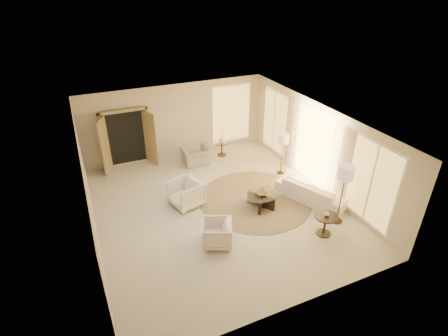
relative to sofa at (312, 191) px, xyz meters
name	(u,v)px	position (x,y,z in m)	size (l,w,h in m)	color
room	(217,168)	(-2.87, 0.81, 1.07)	(7.04, 8.04, 2.83)	beige
windows_right	(314,147)	(0.58, 0.91, 1.03)	(0.10, 6.40, 2.40)	#F7C663
window_back_corner	(232,114)	(-0.57, 4.76, 1.03)	(1.70, 0.10, 2.40)	#F7C663
curtains_right	(296,138)	(0.53, 1.81, 0.98)	(0.06, 5.20, 2.60)	#CEAF8E
french_doors	(127,139)	(-4.77, 4.63, 0.74)	(1.95, 0.66, 2.16)	#A28D57
area_rug	(255,199)	(-1.59, 0.75, -0.32)	(3.55, 3.55, 0.01)	#493A28
sofa	(312,191)	(0.00, 0.00, 0.00)	(2.22, 0.87, 0.65)	white
armchair_left	(186,192)	(-3.68, 1.35, 0.13)	(0.87, 0.82, 0.90)	white
armchair_right	(217,232)	(-3.50, -0.69, 0.05)	(0.74, 0.69, 0.76)	white
accent_chair	(196,154)	(-2.49, 3.73, 0.10)	(0.97, 0.63, 0.85)	#9A958C
coffee_table	(261,199)	(-1.63, 0.33, -0.04)	(1.22, 1.22, 0.45)	black
end_table	(325,221)	(-0.67, -1.50, 0.09)	(0.65, 0.65, 0.61)	black
side_table	(222,148)	(-1.33, 4.01, 0.00)	(0.47, 0.47, 0.54)	#31271B
floor_lamp_near	(283,140)	(0.03, 1.85, 0.98)	(0.37, 0.37, 1.53)	#31271B
floor_lamp_far	(346,175)	(0.03, -1.20, 1.23)	(0.44, 0.44, 1.82)	#31271B
bowl	(261,193)	(-1.63, 0.33, 0.16)	(0.33, 0.33, 0.08)	brown
end_vase	(327,214)	(-0.67, -1.50, 0.36)	(0.15, 0.15, 0.15)	white
side_vase	(222,140)	(-1.33, 4.01, 0.33)	(0.22, 0.22, 0.23)	white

